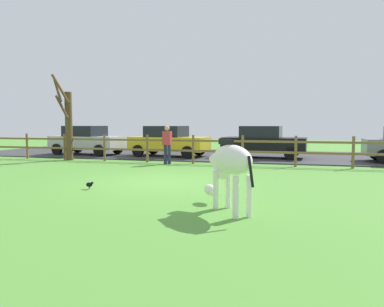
% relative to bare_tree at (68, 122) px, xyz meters
% --- Properties ---
extents(ground_plane, '(60.00, 60.00, 0.00)m').
position_rel_bare_tree_xyz_m(ground_plane, '(6.47, -4.88, -1.81)').
color(ground_plane, '#549338').
extents(parking_asphalt, '(28.00, 7.40, 0.05)m').
position_rel_bare_tree_xyz_m(parking_asphalt, '(6.47, 4.42, -1.79)').
color(parking_asphalt, '#38383D').
rests_on(parking_asphalt, ground_plane).
extents(paddock_fence, '(21.33, 0.11, 1.24)m').
position_rel_bare_tree_xyz_m(paddock_fence, '(6.08, 0.12, -1.10)').
color(paddock_fence, brown).
rests_on(paddock_fence, ground_plane).
extents(bare_tree, '(1.19, 0.91, 4.00)m').
position_rel_bare_tree_xyz_m(bare_tree, '(0.00, 0.00, 0.00)').
color(bare_tree, '#513A23').
rests_on(bare_tree, ground_plane).
extents(zebra, '(1.37, 1.62, 1.41)m').
position_rel_bare_tree_xyz_m(zebra, '(8.96, -7.88, -0.89)').
color(zebra, white).
rests_on(zebra, ground_plane).
extents(crow_on_grass, '(0.22, 0.10, 0.20)m').
position_rel_bare_tree_xyz_m(crow_on_grass, '(5.04, -6.46, -1.69)').
color(crow_on_grass, black).
rests_on(crow_on_grass, ground_plane).
extents(parked_car_black, '(4.12, 2.14, 1.56)m').
position_rel_bare_tree_xyz_m(parked_car_black, '(8.83, 3.19, -0.97)').
color(parked_car_black, black).
rests_on(parked_car_black, parking_asphalt).
extents(parked_car_silver, '(4.15, 2.20, 1.56)m').
position_rel_bare_tree_xyz_m(parked_car_silver, '(-0.61, 2.61, -0.97)').
color(parked_car_silver, '#B7BABF').
rests_on(parked_car_silver, parking_asphalt).
extents(parked_car_yellow, '(4.15, 2.21, 1.56)m').
position_rel_bare_tree_xyz_m(parked_car_yellow, '(4.06, 2.74, -0.97)').
color(parked_car_yellow, yellow).
rests_on(parked_car_yellow, parking_asphalt).
extents(visitor_near_fence, '(0.38, 0.26, 1.64)m').
position_rel_bare_tree_xyz_m(visitor_near_fence, '(5.06, -0.36, -0.91)').
color(visitor_near_fence, '#232847').
rests_on(visitor_near_fence, ground_plane).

